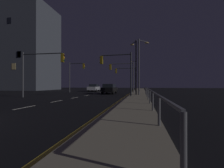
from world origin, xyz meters
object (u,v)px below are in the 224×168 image
object	(u,v)px
street_lamp_corner	(135,72)
building_distant	(25,49)
car	(110,89)
street_lamp_across_street	(140,61)
car_oncoming	(94,88)
traffic_light_far_right	(41,65)
traffic_light_far_center	(122,71)
street_lamp_mid_block	(135,62)
traffic_light_mid_right	(126,74)
traffic_light_near_left	(117,65)
traffic_light_far_left	(76,71)

from	to	relation	value
street_lamp_corner	building_distant	distance (m)	31.64
car	street_lamp_across_street	world-z (taller)	street_lamp_across_street
car_oncoming	traffic_light_far_right	bearing A→B (deg)	-92.95
street_lamp_corner	car	bearing A→B (deg)	-101.48
traffic_light_far_center	traffic_light_far_right	size ratio (longest dim) A/B	0.98
street_lamp_across_street	building_distant	world-z (taller)	building_distant
street_lamp_across_street	building_distant	bearing A→B (deg)	149.24
traffic_light_far_right	street_lamp_mid_block	size ratio (longest dim) A/B	0.72
traffic_light_far_right	street_lamp_mid_block	world-z (taller)	street_lamp_mid_block
car	traffic_light_mid_right	world-z (taller)	traffic_light_mid_right
traffic_light_mid_right	traffic_light_near_left	bearing A→B (deg)	-89.16
building_distant	traffic_light_far_left	bearing A→B (deg)	-30.30
car	traffic_light_far_left	bearing A→B (deg)	151.45
street_lamp_mid_block	street_lamp_corner	distance (m)	19.91
car_oncoming	car	bearing A→B (deg)	-59.88
traffic_light_far_right	building_distant	size ratio (longest dim) A/B	0.23
street_lamp_across_street	traffic_light_far_left	bearing A→B (deg)	148.50
building_distant	car_oncoming	bearing A→B (deg)	-16.94
building_distant	street_lamp_corner	bearing A→B (deg)	1.72
car	building_distant	size ratio (longest dim) A/B	0.19
street_lamp_corner	traffic_light_mid_right	bearing A→B (deg)	-99.40
car	street_lamp_mid_block	size ratio (longest dim) A/B	0.61
car_oncoming	building_distant	bearing A→B (deg)	163.06
traffic_light_far_center	traffic_light_near_left	world-z (taller)	traffic_light_far_center
street_lamp_across_street	street_lamp_corner	size ratio (longest dim) A/B	0.98
traffic_light_far_center	car	bearing A→B (deg)	-133.50
traffic_light_far_center	traffic_light_far_right	world-z (taller)	traffic_light_far_center
traffic_light_far_center	street_lamp_mid_block	world-z (taller)	street_lamp_mid_block
traffic_light_far_right	building_distant	world-z (taller)	building_distant
traffic_light_far_left	traffic_light_mid_right	bearing A→B (deg)	22.29
street_lamp_across_street	building_distant	distance (m)	38.24
car_oncoming	traffic_light_far_left	xyz separation A→B (m)	(-2.06, -5.03, 3.15)
building_distant	traffic_light_far_right	bearing A→B (deg)	-48.94
car_oncoming	street_lamp_mid_block	distance (m)	15.80
street_lamp_across_street	street_lamp_corner	xyz separation A→B (m)	(-1.45, 20.17, 0.03)
traffic_light_mid_right	building_distant	world-z (taller)	building_distant
traffic_light_far_right	traffic_light_mid_right	bearing A→B (deg)	64.00
car	traffic_light_mid_right	distance (m)	8.43
traffic_light_far_center	street_lamp_mid_block	xyz separation A→B (m)	(2.35, -5.11, 0.76)
car_oncoming	street_lamp_mid_block	bearing A→B (deg)	-52.41
street_lamp_across_street	street_lamp_mid_block	size ratio (longest dim) A/B	1.01
traffic_light_far_left	car	bearing A→B (deg)	-28.55
car	traffic_light_far_right	distance (m)	11.06
traffic_light_near_left	traffic_light_far_left	bearing A→B (deg)	131.84
traffic_light_far_left	street_lamp_across_street	xyz separation A→B (m)	(12.12, -7.43, 0.55)
traffic_light_far_left	traffic_light_near_left	size ratio (longest dim) A/B	1.14
traffic_light_near_left	street_lamp_mid_block	xyz separation A→B (m)	(2.05, 3.34, 0.80)
car_oncoming	building_distant	world-z (taller)	building_distant
traffic_light_mid_right	street_lamp_mid_block	xyz separation A→B (m)	(2.26, -10.92, 0.90)
car	street_lamp_corner	bearing A→B (deg)	78.52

